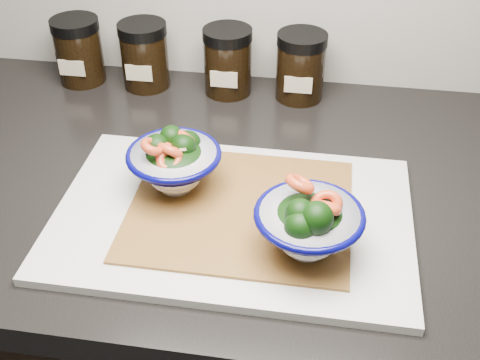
% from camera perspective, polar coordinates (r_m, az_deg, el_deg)
% --- Properties ---
extents(countertop, '(3.50, 0.60, 0.04)m').
position_cam_1_polar(countertop, '(0.87, -5.61, -0.24)').
color(countertop, black).
rests_on(countertop, cabinet).
extents(cutting_board, '(0.45, 0.30, 0.01)m').
position_cam_1_polar(cutting_board, '(0.77, -0.69, -3.51)').
color(cutting_board, silver).
rests_on(cutting_board, countertop).
extents(bamboo_mat, '(0.28, 0.24, 0.00)m').
position_cam_1_polar(bamboo_mat, '(0.77, 0.00, -2.73)').
color(bamboo_mat, olive).
rests_on(bamboo_mat, cutting_board).
extents(bowl_left, '(0.12, 0.12, 0.09)m').
position_cam_1_polar(bowl_left, '(0.78, -6.23, 1.69)').
color(bowl_left, white).
rests_on(bowl_left, bamboo_mat).
extents(bowl_right, '(0.13, 0.13, 0.09)m').
position_cam_1_polar(bowl_right, '(0.68, 6.51, -4.24)').
color(bowl_right, white).
rests_on(bowl_right, bamboo_mat).
extents(spice_jar_a, '(0.08, 0.08, 0.11)m').
position_cam_1_polar(spice_jar_a, '(1.09, -15.05, 11.78)').
color(spice_jar_a, black).
rests_on(spice_jar_a, countertop).
extents(spice_jar_b, '(0.08, 0.08, 0.11)m').
position_cam_1_polar(spice_jar_b, '(1.05, -9.04, 11.61)').
color(spice_jar_b, black).
rests_on(spice_jar_b, countertop).
extents(spice_jar_c, '(0.08, 0.08, 0.11)m').
position_cam_1_polar(spice_jar_c, '(1.02, -1.17, 11.21)').
color(spice_jar_c, black).
rests_on(spice_jar_c, countertop).
extents(spice_jar_d, '(0.08, 0.08, 0.11)m').
position_cam_1_polar(spice_jar_d, '(1.01, 5.76, 10.68)').
color(spice_jar_d, black).
rests_on(spice_jar_d, countertop).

